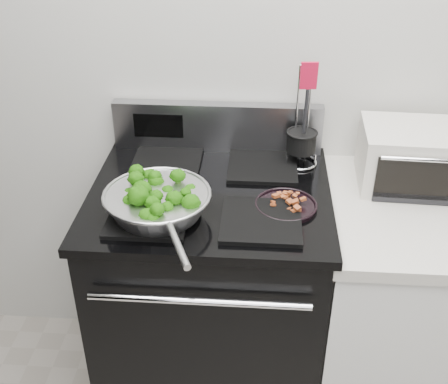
# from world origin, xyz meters

# --- Properties ---
(back_wall) EXTENTS (4.00, 0.02, 2.70)m
(back_wall) POSITION_xyz_m (0.00, 1.75, 1.35)
(back_wall) COLOR beige
(back_wall) RESTS_ON ground
(gas_range) EXTENTS (0.79, 0.69, 1.13)m
(gas_range) POSITION_xyz_m (-0.30, 1.41, 0.49)
(gas_range) COLOR black
(gas_range) RESTS_ON floor
(counter) EXTENTS (0.62, 0.68, 0.92)m
(counter) POSITION_xyz_m (0.39, 1.41, 0.46)
(counter) COLOR white
(counter) RESTS_ON floor
(skillet) EXTENTS (0.33, 0.50, 0.07)m
(skillet) POSITION_xyz_m (-0.44, 1.25, 1.00)
(skillet) COLOR silver
(skillet) RESTS_ON gas_range
(broccoli_pile) EXTENTS (0.26, 0.26, 0.09)m
(broccoli_pile) POSITION_xyz_m (-0.44, 1.26, 1.02)
(broccoli_pile) COLOR #0E3404
(broccoli_pile) RESTS_ON skillet
(bacon_plate) EXTENTS (0.20, 0.20, 0.04)m
(bacon_plate) POSITION_xyz_m (-0.05, 1.33, 0.97)
(bacon_plate) COLOR black
(bacon_plate) RESTS_ON gas_range
(utensil_holder) EXTENTS (0.12, 0.12, 0.38)m
(utensil_holder) POSITION_xyz_m (0.00, 1.62, 1.02)
(utensil_holder) COLOR silver
(utensil_holder) RESTS_ON gas_range
(toaster_oven) EXTENTS (0.37, 0.29, 0.20)m
(toaster_oven) POSITION_xyz_m (0.38, 1.56, 1.02)
(toaster_oven) COLOR beige
(toaster_oven) RESTS_ON counter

